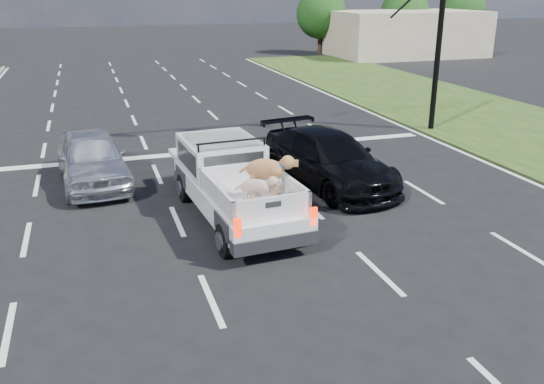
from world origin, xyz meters
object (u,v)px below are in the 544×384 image
(pickup_truck, at_px, (234,182))
(silver_sedan, at_px, (92,158))
(traffic_signal, at_px, (386,9))
(black_coupe, at_px, (328,159))

(pickup_truck, distance_m, silver_sedan, 5.07)
(traffic_signal, height_order, pickup_truck, traffic_signal)
(traffic_signal, height_order, silver_sedan, traffic_signal)
(silver_sedan, relative_size, black_coupe, 0.86)
(silver_sedan, xyz_separation_m, black_coupe, (6.57, -2.18, -0.01))
(silver_sedan, height_order, black_coupe, silver_sedan)
(pickup_truck, bearing_deg, black_coupe, 22.75)
(pickup_truck, relative_size, silver_sedan, 1.19)
(traffic_signal, bearing_deg, silver_sedan, -165.45)
(pickup_truck, height_order, black_coupe, pickup_truck)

